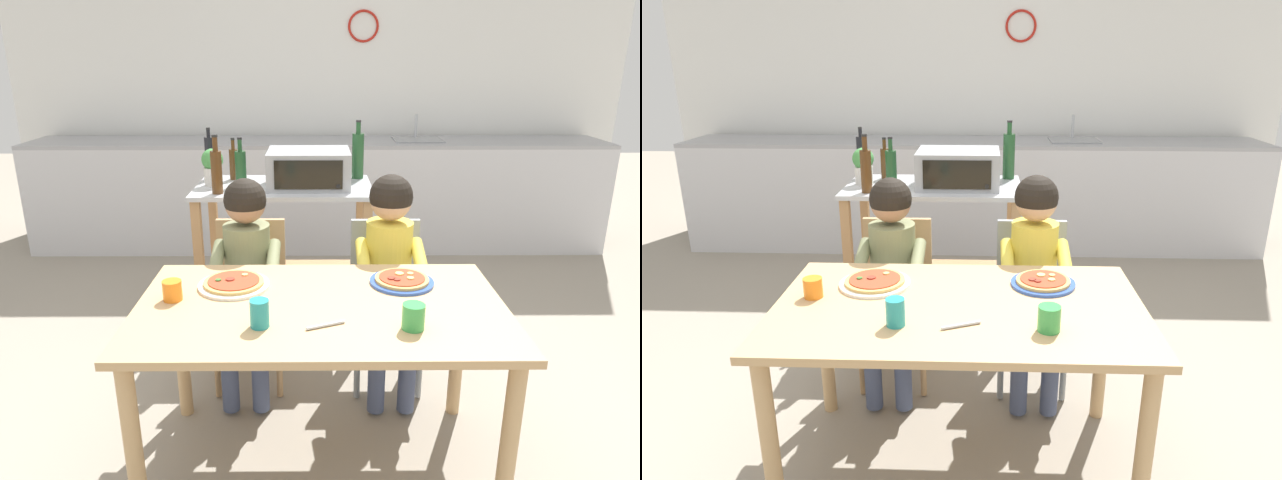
% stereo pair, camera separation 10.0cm
% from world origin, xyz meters
% --- Properties ---
extents(ground_plane, '(12.45, 12.45, 0.00)m').
position_xyz_m(ground_plane, '(0.00, 1.24, 0.00)').
color(ground_plane, gray).
extents(back_wall_tiled, '(5.31, 0.14, 2.70)m').
position_xyz_m(back_wall_tiled, '(0.00, 3.17, 1.35)').
color(back_wall_tiled, white).
rests_on(back_wall_tiled, ground).
extents(kitchen_counter, '(4.78, 0.60, 1.12)m').
position_xyz_m(kitchen_counter, '(0.00, 2.76, 0.46)').
color(kitchen_counter, silver).
rests_on(kitchen_counter, ground).
extents(kitchen_island_cart, '(1.01, 0.57, 0.88)m').
position_xyz_m(kitchen_island_cart, '(-0.20, 1.27, 0.58)').
color(kitchen_island_cart, '#B7BABF').
rests_on(kitchen_island_cart, ground).
extents(toaster_oven, '(0.46, 0.37, 0.21)m').
position_xyz_m(toaster_oven, '(-0.06, 1.25, 0.98)').
color(toaster_oven, '#999BA0').
rests_on(toaster_oven, kitchen_island_cart).
extents(bottle_dark_olive_oil, '(0.07, 0.07, 0.35)m').
position_xyz_m(bottle_dark_olive_oil, '(0.24, 1.47, 1.02)').
color(bottle_dark_olive_oil, '#1E4723').
rests_on(bottle_dark_olive_oil, kitchen_island_cart).
extents(bottle_brown_beer, '(0.05, 0.05, 0.25)m').
position_xyz_m(bottle_brown_beer, '(-0.51, 1.44, 0.98)').
color(bottle_brown_beer, '#4C2D14').
rests_on(bottle_brown_beer, kitchen_island_cart).
extents(bottle_slim_sauce, '(0.06, 0.06, 0.32)m').
position_xyz_m(bottle_slim_sauce, '(-0.55, 1.08, 1.01)').
color(bottle_slim_sauce, '#4C2D14').
rests_on(bottle_slim_sauce, kitchen_island_cart).
extents(bottle_clear_vinegar, '(0.06, 0.06, 0.31)m').
position_xyz_m(bottle_clear_vinegar, '(-0.66, 1.45, 1.01)').
color(bottle_clear_vinegar, black).
rests_on(bottle_clear_vinegar, kitchen_island_cart).
extents(bottle_tall_green_wine, '(0.06, 0.06, 0.27)m').
position_xyz_m(bottle_tall_green_wine, '(-0.45, 1.29, 0.98)').
color(bottle_tall_green_wine, '#1E4723').
rests_on(bottle_tall_green_wine, kitchen_island_cart).
extents(potted_herb_plant, '(0.12, 0.12, 0.21)m').
position_xyz_m(potted_herb_plant, '(-0.61, 1.28, 0.99)').
color(potted_herb_plant, beige).
rests_on(potted_herb_plant, kitchen_island_cart).
extents(dining_table, '(1.37, 0.81, 0.72)m').
position_xyz_m(dining_table, '(0.00, 0.00, 0.62)').
color(dining_table, tan).
rests_on(dining_table, ground).
extents(dining_chair_left, '(0.36, 0.36, 0.81)m').
position_xyz_m(dining_chair_left, '(-0.34, 0.68, 0.48)').
color(dining_chair_left, tan).
rests_on(dining_chair_left, ground).
extents(dining_chair_right, '(0.36, 0.36, 0.81)m').
position_xyz_m(dining_chair_right, '(0.33, 0.66, 0.48)').
color(dining_chair_right, gray).
rests_on(dining_chair_right, ground).
extents(child_in_olive_shirt, '(0.32, 0.42, 1.04)m').
position_xyz_m(child_in_olive_shirt, '(-0.34, 0.56, 0.68)').
color(child_in_olive_shirt, '#424C6B').
rests_on(child_in_olive_shirt, ground).
extents(child_in_yellow_shirt, '(0.32, 0.42, 1.06)m').
position_xyz_m(child_in_yellow_shirt, '(0.33, 0.55, 0.69)').
color(child_in_yellow_shirt, '#424C6B').
rests_on(child_in_yellow_shirt, ground).
extents(pizza_plate_white, '(0.28, 0.28, 0.03)m').
position_xyz_m(pizza_plate_white, '(-0.34, 0.17, 0.73)').
color(pizza_plate_white, white).
rests_on(pizza_plate_white, dining_table).
extents(pizza_plate_blue_rimmed, '(0.26, 0.26, 0.03)m').
position_xyz_m(pizza_plate_blue_rimmed, '(0.33, 0.19, 0.73)').
color(pizza_plate_blue_rimmed, '#3356B7').
rests_on(pizza_plate_blue_rimmed, dining_table).
extents(drinking_cup_teal, '(0.07, 0.07, 0.10)m').
position_xyz_m(drinking_cup_teal, '(-0.21, -0.17, 0.77)').
color(drinking_cup_teal, teal).
rests_on(drinking_cup_teal, dining_table).
extents(drinking_cup_green, '(0.08, 0.08, 0.09)m').
position_xyz_m(drinking_cup_green, '(0.31, -0.19, 0.76)').
color(drinking_cup_green, green).
rests_on(drinking_cup_green, dining_table).
extents(drinking_cup_orange, '(0.07, 0.07, 0.08)m').
position_xyz_m(drinking_cup_orange, '(-0.56, 0.04, 0.76)').
color(drinking_cup_orange, orange).
rests_on(drinking_cup_orange, dining_table).
extents(serving_spoon, '(0.13, 0.06, 0.01)m').
position_xyz_m(serving_spoon, '(0.01, -0.18, 0.73)').
color(serving_spoon, '#B7BABF').
rests_on(serving_spoon, dining_table).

